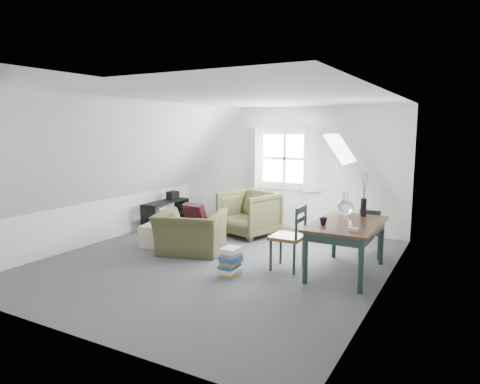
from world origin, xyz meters
The scene contains 24 objects.
floor centered at (0.00, 0.00, 0.00)m, with size 5.50×5.50×0.00m, color #49494E.
ceiling centered at (0.00, 0.00, 2.50)m, with size 5.50×5.50×0.00m, color white.
wall_back centered at (0.00, 2.75, 1.25)m, with size 5.00×5.00×0.00m, color white.
wall_front centered at (0.00, -2.75, 1.25)m, with size 5.00×5.00×0.00m, color white.
wall_left centered at (-2.50, 0.00, 1.25)m, with size 5.50×5.50×0.00m, color white.
wall_right centered at (2.50, 0.00, 1.25)m, with size 5.50×5.50×0.00m, color white.
slope_left centered at (-1.55, 0.00, 1.78)m, with size 5.50×5.50×0.00m, color white.
slope_right centered at (1.55, 0.00, 1.78)m, with size 5.50×5.50×0.00m, color white.
dormer_window centered at (0.00, 2.68, 1.45)m, with size 1.71×0.35×1.30m.
skylight centered at (1.55, 1.30, 1.75)m, with size 0.55×0.75×0.04m, color white.
armchair_near centered at (-0.63, 0.20, 0.00)m, with size 1.06×0.93×0.69m, color #454624.
armchair_far centered at (-0.30, 1.70, 0.00)m, with size 0.93×0.95×0.87m, color #454624.
throw_pillow centered at (-0.63, 0.35, 0.61)m, with size 0.40×0.12×0.40m, color #370F17.
ottoman centered at (-1.38, 0.32, 0.19)m, with size 0.57×0.57×0.38m, color #C8B09B.
dining_table centered at (1.92, 0.43, 0.65)m, with size 0.89×1.49×0.75m.
demijohn centered at (1.77, 0.88, 0.89)m, with size 0.25×0.25×0.35m.
vase_twigs centered at (2.02, 0.98, 0.90)m, with size 0.09×0.10×0.69m.
cup centered at (1.67, 0.13, 0.75)m, with size 0.11×0.11×0.10m, color black.
paper_box centered at (2.12, -0.02, 0.77)m, with size 0.13×0.09×0.04m, color white.
dining_chair_far centered at (2.05, 1.45, 0.41)m, with size 0.37×0.37×0.79m.
dining_chair_near centered at (1.15, 0.20, 0.50)m, with size 0.45×0.45×0.96m.
media_shelf centered at (-2.10, 1.36, 0.26)m, with size 0.38×1.13×0.58m.
electronics_box centered at (-2.10, 1.65, 0.66)m, with size 0.17×0.23×0.19m, color black.
magazine_stack centered at (0.52, -0.44, 0.20)m, with size 0.30×0.35×0.40m.
Camera 1 is at (3.44, -5.48, 2.06)m, focal length 32.00 mm.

